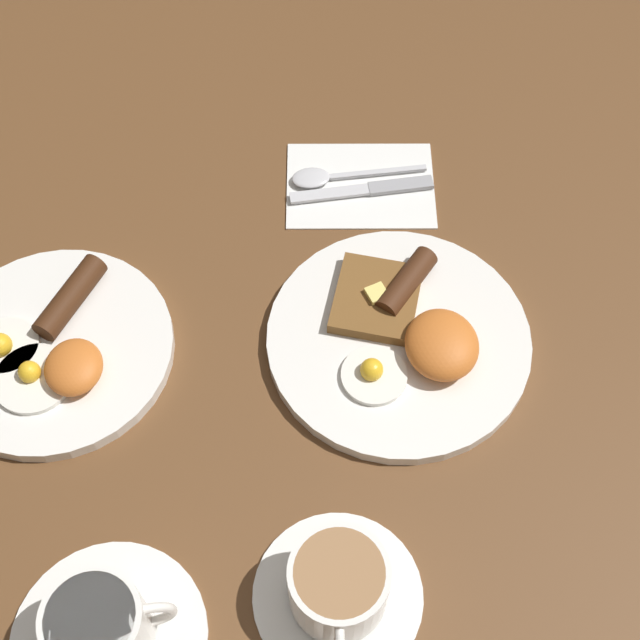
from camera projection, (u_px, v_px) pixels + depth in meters
ground_plane at (398, 344)px, 0.92m from camera, size 3.00×3.00×0.00m
breakfast_plate_near at (402, 336)px, 0.91m from camera, size 0.27×0.27×0.05m
breakfast_plate_far at (55, 349)px, 0.90m from camera, size 0.24×0.24×0.04m
teacup_near at (338, 587)px, 0.76m from camera, size 0.15×0.15×0.07m
teacup_far at (103, 631)px, 0.74m from camera, size 0.17×0.17×0.08m
napkin at (360, 185)px, 1.03m from camera, size 0.14×0.18×0.01m
knife at (370, 189)px, 1.02m from camera, size 0.03×0.17×0.01m
spoon at (326, 177)px, 1.03m from camera, size 0.03×0.16×0.01m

